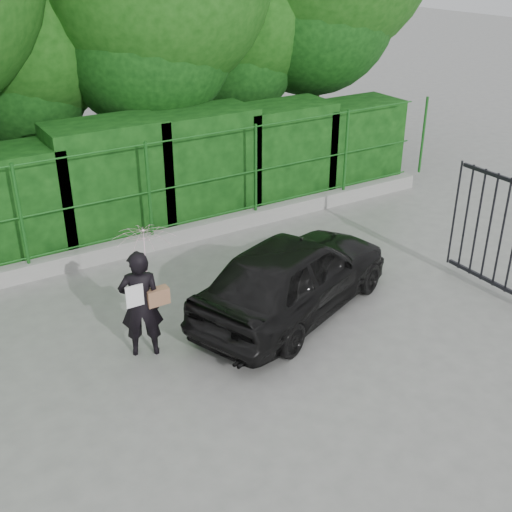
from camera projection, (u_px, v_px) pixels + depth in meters
ground at (260, 378)px, 8.65m from camera, size 80.00×80.00×0.00m
kerb at (133, 246)px, 12.02m from camera, size 14.00×0.25×0.30m
fence at (140, 191)px, 11.65m from camera, size 14.13×0.06×1.80m
hedge at (115, 184)px, 12.43m from camera, size 14.20×1.20×2.29m
woman at (144, 274)px, 8.71m from camera, size 0.91×0.85×1.90m
car at (293, 275)px, 9.92m from camera, size 4.14×2.84×1.31m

